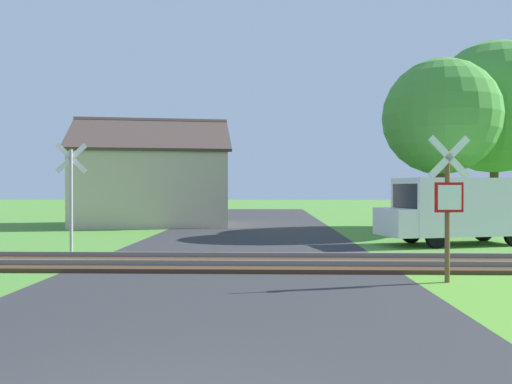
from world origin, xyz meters
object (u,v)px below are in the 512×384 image
(mail_truck, at_px, (457,208))
(house, at_px, (152,186))
(stop_sign_near, at_px, (448,200))
(tree_far, at_px, (494,108))
(crossing_sign_far, at_px, (71,190))
(tree_right, at_px, (441,117))

(mail_truck, bearing_deg, house, 40.91)
(stop_sign_near, xyz_separation_m, mail_truck, (2.73, 6.89, -0.42))
(tree_far, distance_m, mail_truck, 9.37)
(tree_far, relative_size, mail_truck, 1.70)
(tree_far, bearing_deg, house, 173.77)
(house, xyz_separation_m, mail_truck, (12.44, -8.81, -0.80))
(tree_far, xyz_separation_m, mail_truck, (-4.35, -6.98, -4.49))
(house, height_order, tree_far, tree_far)
(crossing_sign_far, relative_size, tree_far, 0.36)
(tree_far, height_order, tree_right, tree_far)
(tree_far, relative_size, tree_right, 1.22)
(crossing_sign_far, height_order, tree_far, tree_far)
(crossing_sign_far, distance_m, mail_truck, 12.34)
(tree_right, relative_size, mail_truck, 1.39)
(tree_far, bearing_deg, mail_truck, -121.92)
(house, distance_m, mail_truck, 15.27)
(house, relative_size, tree_far, 0.99)
(crossing_sign_far, bearing_deg, house, 75.52)
(tree_right, bearing_deg, stop_sign_near, -108.07)
(crossing_sign_far, distance_m, house, 11.71)
(house, xyz_separation_m, tree_far, (16.79, -1.83, 3.69))
(house, relative_size, tree_right, 1.20)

